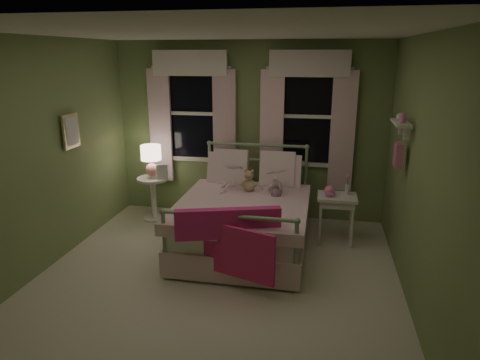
% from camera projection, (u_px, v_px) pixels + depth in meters
% --- Properties ---
extents(room_shell, '(4.20, 4.20, 4.20)m').
position_uv_depth(room_shell, '(214.00, 167.00, 4.36)').
color(room_shell, beige).
rests_on(room_shell, ground).
extents(bed, '(1.58, 2.04, 1.18)m').
position_uv_depth(bed, '(245.00, 218.00, 5.46)').
color(bed, white).
rests_on(bed, ground).
extents(pink_throw, '(1.08, 0.47, 0.71)m').
position_uv_depth(pink_throw, '(228.00, 234.00, 4.43)').
color(pink_throw, '#D02874').
rests_on(pink_throw, bed).
extents(child_left, '(0.28, 0.21, 0.71)m').
position_uv_depth(child_left, '(231.00, 168.00, 5.76)').
color(child_left, '#F7D1DD').
rests_on(child_left, bed).
extents(child_right, '(0.39, 0.34, 0.69)m').
position_uv_depth(child_right, '(272.00, 171.00, 5.66)').
color(child_right, '#F7D1DD').
rests_on(child_right, bed).
extents(book_left, '(0.20, 0.12, 0.26)m').
position_uv_depth(book_left, '(226.00, 170.00, 5.51)').
color(book_left, beige).
rests_on(book_left, child_left).
extents(book_right, '(0.23, 0.19, 0.26)m').
position_uv_depth(book_right, '(269.00, 176.00, 5.42)').
color(book_right, beige).
rests_on(book_right, child_right).
extents(teddy_bear, '(0.23, 0.18, 0.30)m').
position_uv_depth(teddy_bear, '(249.00, 182.00, 5.60)').
color(teddy_bear, tan).
rests_on(teddy_bear, bed).
extents(nightstand_left, '(0.46, 0.46, 0.65)m').
position_uv_depth(nightstand_left, '(153.00, 193.00, 6.37)').
color(nightstand_left, white).
rests_on(nightstand_left, ground).
extents(table_lamp, '(0.29, 0.29, 0.47)m').
position_uv_depth(table_lamp, '(151.00, 158.00, 6.22)').
color(table_lamp, pink).
rests_on(table_lamp, nightstand_left).
extents(book_nightstand, '(0.20, 0.25, 0.02)m').
position_uv_depth(book_nightstand, '(157.00, 179.00, 6.21)').
color(book_nightstand, beige).
rests_on(book_nightstand, nightstand_left).
extents(nightstand_right, '(0.50, 0.40, 0.64)m').
position_uv_depth(nightstand_right, '(337.00, 203.00, 5.54)').
color(nightstand_right, white).
rests_on(nightstand_right, ground).
extents(pink_toy, '(0.14, 0.18, 0.14)m').
position_uv_depth(pink_toy, '(330.00, 191.00, 5.51)').
color(pink_toy, pink).
rests_on(pink_toy, nightstand_right).
extents(bud_vase, '(0.06, 0.06, 0.28)m').
position_uv_depth(bud_vase, '(347.00, 185.00, 5.50)').
color(bud_vase, white).
rests_on(bud_vase, nightstand_right).
extents(window_left, '(1.34, 0.13, 1.96)m').
position_uv_depth(window_left, '(192.00, 109.00, 6.33)').
color(window_left, black).
rests_on(window_left, room_shell).
extents(window_right, '(1.34, 0.13, 1.96)m').
position_uv_depth(window_right, '(307.00, 112.00, 6.02)').
color(window_right, black).
rests_on(window_right, room_shell).
extents(wall_shelf, '(0.15, 0.50, 0.60)m').
position_uv_depth(wall_shelf, '(400.00, 139.00, 4.61)').
color(wall_shelf, white).
rests_on(wall_shelf, room_shell).
extents(framed_picture, '(0.03, 0.32, 0.42)m').
position_uv_depth(framed_picture, '(71.00, 131.00, 5.22)').
color(framed_picture, beige).
rests_on(framed_picture, room_shell).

